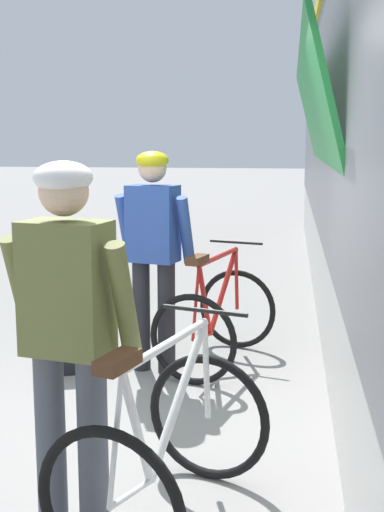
{
  "coord_description": "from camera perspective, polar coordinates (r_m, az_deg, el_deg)",
  "views": [
    {
      "loc": [
        1.21,
        -3.73,
        1.85
      ],
      "look_at": [
        0.55,
        0.87,
        1.05
      ],
      "focal_mm": 47.74,
      "sensor_mm": 36.0,
      "label": 1
    }
  ],
  "objects": [
    {
      "name": "bicycle_far_white",
      "position": [
        3.37,
        -2.3,
        -15.74
      ],
      "size": [
        0.99,
        1.23,
        0.99
      ],
      "color": "black",
      "rests_on": "ground"
    },
    {
      "name": "backpack_on_platform",
      "position": [
        5.58,
        -9.97,
        -7.6
      ],
      "size": [
        0.32,
        0.26,
        0.4
      ],
      "primitive_type": "cube",
      "rotation": [
        0.0,
        0.0,
        0.33
      ],
      "color": "black",
      "rests_on": "ground"
    },
    {
      "name": "bicycle_near_red",
      "position": [
        5.62,
        2.07,
        -5.19
      ],
      "size": [
        0.96,
        1.22,
        0.99
      ],
      "color": "black",
      "rests_on": "ground"
    },
    {
      "name": "cyclist_far_in_olive",
      "position": [
        3.11,
        -10.34,
        -5.28
      ],
      "size": [
        0.65,
        0.38,
        1.76
      ],
      "color": "#4C515B",
      "rests_on": "ground"
    },
    {
      "name": "ground_plane",
      "position": [
        4.34,
        -9.22,
        -15.61
      ],
      "size": [
        80.0,
        80.0,
        0.0
      ],
      "primitive_type": "plane",
      "color": "gray"
    },
    {
      "name": "cyclist_near_in_blue",
      "position": [
        5.35,
        -3.26,
        1.18
      ],
      "size": [
        0.65,
        0.4,
        1.76
      ],
      "color": "#232328",
      "rests_on": "ground"
    }
  ]
}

